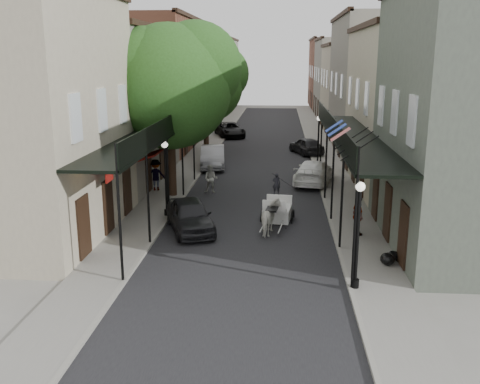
% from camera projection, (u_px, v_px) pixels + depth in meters
% --- Properties ---
extents(ground, '(140.00, 140.00, 0.00)m').
position_uv_depth(ground, '(240.00, 265.00, 20.56)').
color(ground, gray).
rests_on(ground, ground).
extents(road, '(8.00, 90.00, 0.01)m').
position_uv_depth(road, '(260.00, 164.00, 39.89)').
color(road, black).
rests_on(road, ground).
extents(sidewalk_left, '(2.20, 90.00, 0.12)m').
position_uv_depth(sidewalk_left, '(194.00, 162.00, 40.24)').
color(sidewalk_left, gray).
rests_on(sidewalk_left, ground).
extents(sidewalk_right, '(2.20, 90.00, 0.12)m').
position_uv_depth(sidewalk_right, '(328.00, 164.00, 39.51)').
color(sidewalk_right, gray).
rests_on(sidewalk_right, ground).
extents(building_row_left, '(5.00, 80.00, 10.50)m').
position_uv_depth(building_row_left, '(171.00, 85.00, 48.90)').
color(building_row_left, '#B2A88E').
rests_on(building_row_left, ground).
extents(building_row_right, '(5.00, 80.00, 10.50)m').
position_uv_depth(building_row_right, '(361.00, 86.00, 47.63)').
color(building_row_right, slate).
rests_on(building_row_right, ground).
extents(gallery_left, '(2.20, 18.05, 4.88)m').
position_uv_depth(gallery_left, '(155.00, 134.00, 26.66)').
color(gallery_left, black).
rests_on(gallery_left, sidewalk_left).
extents(gallery_right, '(2.20, 18.05, 4.88)m').
position_uv_depth(gallery_right, '(349.00, 136.00, 25.96)').
color(gallery_right, black).
rests_on(gallery_right, sidewalk_right).
extents(tree_near, '(7.31, 6.80, 9.63)m').
position_uv_depth(tree_near, '(177.00, 81.00, 29.11)').
color(tree_near, '#382619').
rests_on(tree_near, sidewalk_left).
extents(tree_far, '(6.45, 6.00, 8.61)m').
position_uv_depth(tree_far, '(210.00, 82.00, 42.81)').
color(tree_far, '#382619').
rests_on(tree_far, sidewalk_left).
extents(lamppost_right_near, '(0.32, 0.32, 3.71)m').
position_uv_depth(lamppost_right_near, '(358.00, 234.00, 17.82)').
color(lamppost_right_near, black).
rests_on(lamppost_right_near, sidewalk_right).
extents(lamppost_left, '(0.32, 0.32, 3.71)m').
position_uv_depth(lamppost_left, '(166.00, 177.00, 26.16)').
color(lamppost_left, black).
rests_on(lamppost_left, sidewalk_left).
extents(lamppost_right_far, '(0.32, 0.32, 3.71)m').
position_uv_depth(lamppost_right_far, '(318.00, 142.00, 37.15)').
color(lamppost_right_far, black).
rests_on(lamppost_right_far, sidewalk_right).
extents(horse, '(1.02, 1.86, 1.50)m').
position_uv_depth(horse, '(271.00, 218.00, 24.03)').
color(horse, silver).
rests_on(horse, ground).
extents(carriage, '(1.70, 2.35, 2.51)m').
position_uv_depth(carriage, '(278.00, 200.00, 26.19)').
color(carriage, black).
rests_on(carriage, ground).
extents(pedestrian_walking, '(0.86, 0.70, 1.66)m').
position_uv_depth(pedestrian_walking, '(211.00, 179.00, 31.34)').
color(pedestrian_walking, '#B1B1A7').
rests_on(pedestrian_walking, ground).
extents(pedestrian_sidewalk_left, '(1.25, 0.79, 1.84)m').
position_uv_depth(pedestrian_sidewalk_left, '(156.00, 175.00, 31.40)').
color(pedestrian_sidewalk_left, gray).
rests_on(pedestrian_sidewalk_left, sidewalk_left).
extents(pedestrian_sidewalk_right, '(0.63, 1.10, 1.76)m').
position_uv_depth(pedestrian_sidewalk_right, '(358.00, 216.00, 23.47)').
color(pedestrian_sidewalk_right, gray).
rests_on(pedestrian_sidewalk_right, sidewalk_right).
extents(car_left_near, '(3.14, 4.68, 1.48)m').
position_uv_depth(car_left_near, '(190.00, 215.00, 24.44)').
color(car_left_near, black).
rests_on(car_left_near, ground).
extents(car_left_mid, '(2.22, 4.95, 1.58)m').
position_uv_depth(car_left_mid, '(213.00, 157.00, 38.48)').
color(car_left_mid, gray).
rests_on(car_left_mid, ground).
extents(car_left_far, '(3.83, 5.65, 1.44)m').
position_uv_depth(car_left_far, '(230.00, 130.00, 53.39)').
color(car_left_far, black).
rests_on(car_left_far, ground).
extents(car_right_near, '(3.02, 5.40, 1.48)m').
position_uv_depth(car_right_near, '(314.00, 172.00, 33.64)').
color(car_right_near, white).
rests_on(car_right_near, ground).
extents(car_right_far, '(3.08, 4.48, 1.42)m').
position_uv_depth(car_right_far, '(306.00, 146.00, 43.79)').
color(car_right_far, black).
rests_on(car_right_far, ground).
extents(trash_bags, '(0.82, 0.97, 0.47)m').
position_uv_depth(trash_bags, '(390.00, 258.00, 20.38)').
color(trash_bags, black).
rests_on(trash_bags, sidewalk_right).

